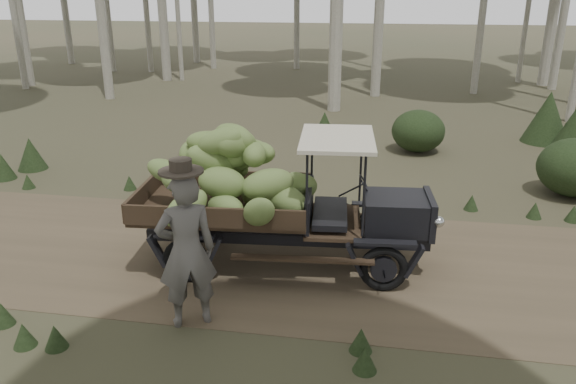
# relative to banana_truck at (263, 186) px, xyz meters

# --- Properties ---
(ground) EXTENTS (120.00, 120.00, 0.00)m
(ground) POSITION_rel_banana_truck_xyz_m (0.19, 0.19, -1.25)
(ground) COLOR #473D2B
(ground) RESTS_ON ground
(dirt_track) EXTENTS (70.00, 4.00, 0.01)m
(dirt_track) POSITION_rel_banana_truck_xyz_m (0.19, 0.19, -1.24)
(dirt_track) COLOR brown
(dirt_track) RESTS_ON ground
(banana_truck) EXTENTS (4.45, 2.24, 2.19)m
(banana_truck) POSITION_rel_banana_truck_xyz_m (0.00, 0.00, 0.00)
(banana_truck) COLOR black
(banana_truck) RESTS_ON ground
(farmer) EXTENTS (0.85, 0.75, 2.12)m
(farmer) POSITION_rel_banana_truck_xyz_m (-0.57, -1.69, -0.24)
(farmer) COLOR #5B5753
(farmer) RESTS_ON ground
(undergrowth) EXTENTS (24.18, 20.66, 1.38)m
(undergrowth) POSITION_rel_banana_truck_xyz_m (1.42, -2.22, -0.70)
(undergrowth) COLOR #233319
(undergrowth) RESTS_ON ground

